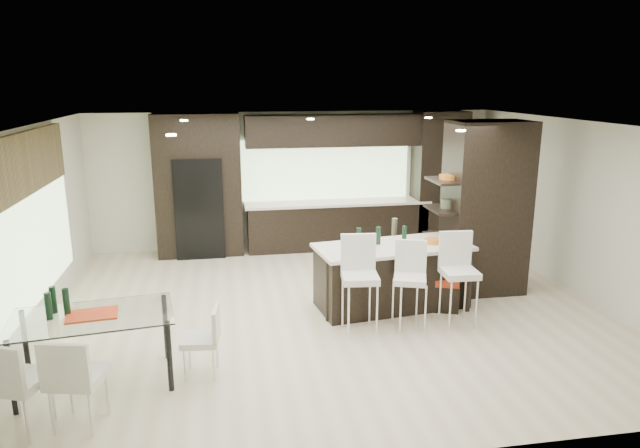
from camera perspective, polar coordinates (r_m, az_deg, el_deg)
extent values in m
plane|color=beige|center=(8.53, 0.69, -8.49)|extent=(8.00, 8.00, 0.00)
cube|color=beige|center=(11.50, -2.46, 4.45)|extent=(8.00, 0.02, 2.70)
cube|color=beige|center=(8.38, -27.28, -0.79)|extent=(0.02, 7.00, 2.70)
cube|color=beige|center=(9.65, 24.77, 1.28)|extent=(0.02, 7.00, 2.70)
cube|color=white|center=(7.89, 0.75, 9.91)|extent=(8.00, 7.00, 0.02)
cube|color=#B2D199|center=(8.55, -26.64, -0.44)|extent=(0.04, 3.20, 1.90)
cube|color=#B2D199|center=(11.52, 0.53, 5.48)|extent=(3.40, 0.04, 1.20)
cube|color=brown|center=(8.39, -27.12, 5.53)|extent=(0.08, 3.00, 0.80)
cube|color=white|center=(8.14, 0.42, 9.90)|extent=(4.00, 3.00, 0.02)
cube|color=black|center=(11.25, 0.29, 4.25)|extent=(6.80, 0.68, 2.70)
cube|color=black|center=(11.12, -11.94, 1.72)|extent=(0.90, 0.68, 1.90)
cube|color=black|center=(9.29, 16.24, 1.56)|extent=(1.20, 0.80, 2.70)
cube|color=black|center=(8.55, 7.22, -5.16)|extent=(2.37, 1.26, 0.94)
cube|color=silver|center=(7.62, 3.99, -7.08)|extent=(0.51, 0.51, 1.06)
cube|color=silver|center=(7.84, 8.92, -6.97)|extent=(0.54, 0.54, 0.96)
cube|color=silver|center=(8.05, 13.68, -6.35)|extent=(0.48, 0.48, 1.04)
cube|color=black|center=(8.68, 9.42, -6.55)|extent=(1.36, 0.88, 0.49)
cube|color=white|center=(6.88, -21.51, -11.63)|extent=(1.80, 1.17, 0.81)
cube|color=silver|center=(6.17, -23.01, -14.46)|extent=(0.58, 0.58, 0.89)
cube|color=silver|center=(6.30, -27.85, -14.27)|extent=(0.63, 0.63, 0.91)
cube|color=silver|center=(6.74, -11.86, -11.70)|extent=(0.45, 0.45, 0.76)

